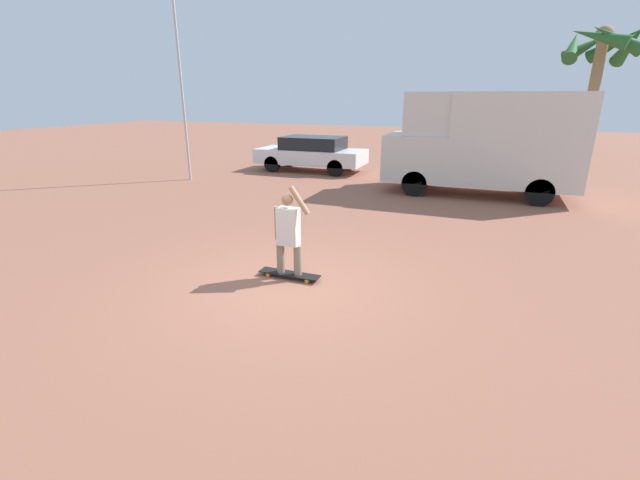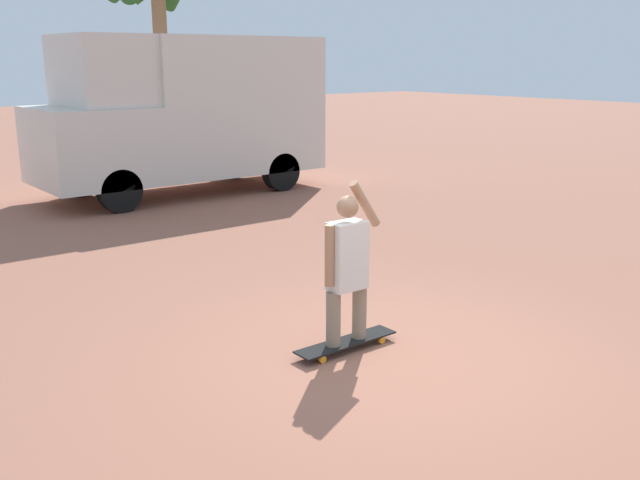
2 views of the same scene
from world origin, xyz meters
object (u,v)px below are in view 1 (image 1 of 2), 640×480
(skateboard, at_px, (290,274))
(camper_van, at_px, (485,141))
(parked_car_white, at_px, (312,153))
(person_skateboarder, at_px, (288,230))
(palm_tree_near_van, at_px, (601,52))
(flagpole, at_px, (180,53))

(skateboard, bearing_deg, camper_van, 71.38)
(camper_van, distance_m, parked_car_white, 7.27)
(parked_car_white, bearing_deg, skateboard, -69.29)
(person_skateboarder, bearing_deg, palm_tree_near_van, 68.50)
(camper_van, xyz_separation_m, flagpole, (-10.34, -1.34, 2.77))
(parked_car_white, relative_size, palm_tree_near_van, 0.73)
(person_skateboarder, xyz_separation_m, parked_car_white, (-4.02, 10.64, -0.11))
(camper_van, height_order, palm_tree_near_van, palm_tree_near_van)
(person_skateboarder, xyz_separation_m, camper_van, (2.84, 8.42, 0.83))
(skateboard, xyz_separation_m, person_skateboarder, (-0.00, 0.00, 0.80))
(person_skateboarder, relative_size, flagpole, 0.20)
(person_skateboarder, distance_m, palm_tree_near_van, 20.08)
(skateboard, height_order, palm_tree_near_van, palm_tree_near_van)
(camper_van, bearing_deg, parked_car_white, 162.04)
(skateboard, distance_m, person_skateboarder, 0.80)
(parked_car_white, height_order, palm_tree_near_van, palm_tree_near_van)
(skateboard, xyz_separation_m, flagpole, (-7.50, 7.08, 4.41))
(parked_car_white, xyz_separation_m, flagpole, (-3.48, -3.56, 3.71))
(parked_car_white, height_order, flagpole, flagpole)
(palm_tree_near_van, relative_size, flagpole, 0.79)
(skateboard, relative_size, parked_car_white, 0.24)
(skateboard, height_order, camper_van, camper_van)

